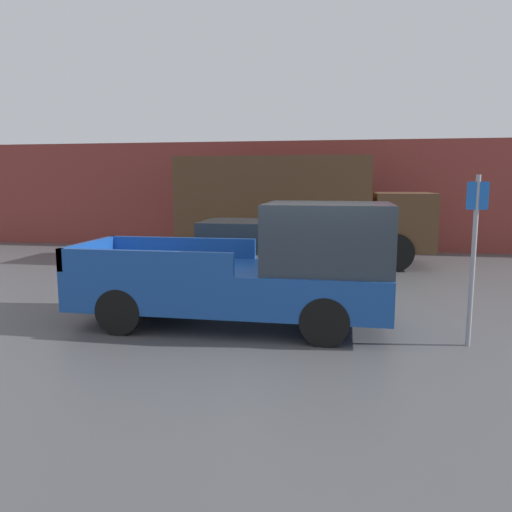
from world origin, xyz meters
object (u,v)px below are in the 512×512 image
(pickup_truck, at_px, (260,270))
(delivery_truck, at_px, (293,206))
(car, at_px, (252,255))
(parking_sign, at_px, (474,252))

(pickup_truck, height_order, delivery_truck, delivery_truck)
(car, height_order, parking_sign, parking_sign)
(pickup_truck, xyz_separation_m, parking_sign, (3.25, -0.49, 0.46))
(pickup_truck, distance_m, car, 3.05)
(pickup_truck, xyz_separation_m, delivery_truck, (-0.15, 6.82, 0.74))
(parking_sign, bearing_deg, delivery_truck, 114.94)
(pickup_truck, bearing_deg, parking_sign, -8.63)
(car, distance_m, parking_sign, 5.28)
(car, bearing_deg, parking_sign, -41.33)
(delivery_truck, relative_size, parking_sign, 2.91)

